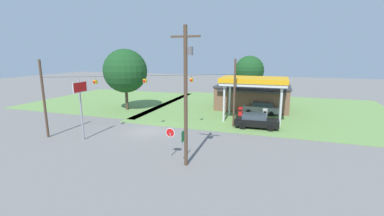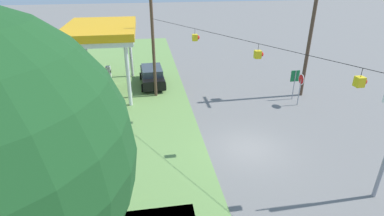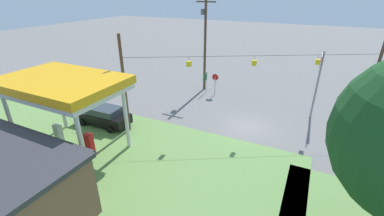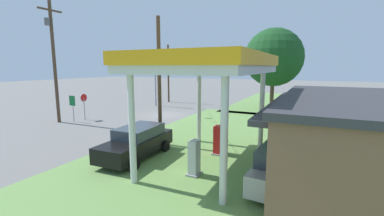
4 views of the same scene
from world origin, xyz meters
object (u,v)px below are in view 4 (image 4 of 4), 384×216
(utility_pole_main, at_px, (53,56))
(stop_sign_overhead, at_px, (155,72))
(car_at_pumps_rear, at_px, (284,165))
(fuel_pump_near, at_px, (218,141))
(fuel_pump_far, at_px, (194,159))
(stop_sign_roadside, at_px, (84,101))
(route_sign, at_px, (72,103))
(gas_station_store, at_px, (383,143))
(tree_west_verge, at_px, (274,58))
(gas_station_canopy, at_px, (208,65))
(car_at_pumps_front, at_px, (137,142))

(utility_pole_main, bearing_deg, stop_sign_overhead, 168.21)
(car_at_pumps_rear, relative_size, utility_pole_main, 0.49)
(fuel_pump_near, bearing_deg, fuel_pump_far, 0.00)
(stop_sign_roadside, relative_size, utility_pole_main, 0.24)
(fuel_pump_far, distance_m, route_sign, 15.99)
(route_sign, bearing_deg, gas_station_store, 81.19)
(route_sign, bearing_deg, fuel_pump_far, 68.80)
(gas_station_store, height_order, route_sign, gas_station_store)
(fuel_pump_far, xyz_separation_m, tree_west_verge, (-20.68, 0.24, 5.21))
(gas_station_store, distance_m, car_at_pumps_rear, 4.06)
(fuel_pump_far, distance_m, utility_pole_main, 17.52)
(fuel_pump_near, xyz_separation_m, route_sign, (-2.60, -14.89, 0.91))
(gas_station_canopy, height_order, fuel_pump_near, gas_station_canopy)
(stop_sign_roadside, height_order, route_sign, stop_sign_roadside)
(fuel_pump_near, distance_m, stop_sign_roadside, 15.28)
(car_at_pumps_rear, bearing_deg, car_at_pumps_front, 94.05)
(gas_station_store, bearing_deg, fuel_pump_near, -96.57)
(fuel_pump_far, relative_size, utility_pole_main, 0.16)
(gas_station_canopy, xyz_separation_m, car_at_pumps_front, (0.78, -3.85, -4.13))
(stop_sign_overhead, bearing_deg, car_at_pumps_rear, 46.68)
(car_at_pumps_front, bearing_deg, stop_sign_overhead, -151.74)
(utility_pole_main, distance_m, tree_west_verge, 22.51)
(stop_sign_roadside, distance_m, tree_west_verge, 20.78)
(gas_station_canopy, height_order, route_sign, gas_station_canopy)
(fuel_pump_near, distance_m, car_at_pumps_rear, 4.58)
(utility_pole_main, bearing_deg, route_sign, 122.33)
(fuel_pump_near, xyz_separation_m, utility_pole_main, (-1.91, -15.98, 5.07))
(gas_station_store, relative_size, car_at_pumps_front, 2.21)
(fuel_pump_far, xyz_separation_m, car_at_pumps_front, (-0.80, -3.85, 0.10))
(fuel_pump_far, bearing_deg, gas_station_canopy, 179.95)
(fuel_pump_near, distance_m, car_at_pumps_front, 4.52)
(stop_sign_overhead, relative_size, tree_west_verge, 0.66)
(gas_station_canopy, relative_size, car_at_pumps_rear, 1.58)
(gas_station_store, height_order, car_at_pumps_front, gas_station_store)
(fuel_pump_near, height_order, car_at_pumps_rear, car_at_pumps_rear)
(car_at_pumps_front, bearing_deg, fuel_pump_near, 119.16)
(gas_station_canopy, distance_m, route_sign, 15.82)
(fuel_pump_near, xyz_separation_m, stop_sign_overhead, (-13.85, -13.49, 3.50))
(car_at_pumps_rear, bearing_deg, tree_west_verge, 15.16)
(fuel_pump_far, relative_size, route_sign, 0.70)
(gas_station_canopy, height_order, car_at_pumps_front, gas_station_canopy)
(gas_station_canopy, height_order, gas_station_store, gas_station_canopy)
(gas_station_store, relative_size, stop_sign_overhead, 1.80)
(gas_station_store, distance_m, stop_sign_overhead, 25.68)
(route_sign, bearing_deg, utility_pole_main, -57.67)
(stop_sign_roadside, height_order, tree_west_verge, tree_west_verge)
(stop_sign_roadside, bearing_deg, route_sign, 174.51)
(route_sign, height_order, tree_west_verge, tree_west_verge)
(car_at_pumps_rear, relative_size, tree_west_verge, 0.56)
(stop_sign_roadside, relative_size, route_sign, 1.04)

